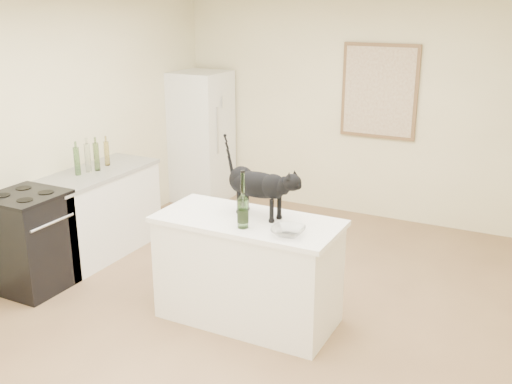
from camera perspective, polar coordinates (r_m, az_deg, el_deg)
The scene contains 16 objects.
floor at distance 5.36m, azimuth -0.71°, elevation -10.78°, with size 5.50×5.50×0.00m, color #93724E.
wall_back at distance 7.36m, azimuth 9.38°, elevation 7.73°, with size 4.50×4.50×0.00m, color #FAF2C1.
wall_left at distance 6.22m, azimuth -19.50°, elevation 5.08°, with size 5.50×5.50×0.00m, color #FAF2C1.
island_base at distance 4.97m, azimuth -0.78°, elevation -7.67°, with size 1.44×0.67×0.86m, color white.
island_top at distance 4.79m, azimuth -0.81°, elevation -2.81°, with size 1.50×0.70×0.04m, color white.
left_cabinets at distance 6.45m, azimuth -14.95°, elevation -2.10°, with size 0.60×1.40×0.86m, color white.
left_countertop at distance 6.32m, azimuth -15.27°, elevation 1.74°, with size 0.62×1.44×0.04m, color gray.
stove at distance 5.86m, azimuth -20.79°, elevation -4.55°, with size 0.60×0.60×0.90m, color black.
fridge at distance 7.90m, azimuth -5.32°, elevation 5.27°, with size 0.68×0.68×1.70m, color white.
artwork_frame at distance 7.20m, azimuth 11.71°, elevation 9.41°, with size 0.90×0.03×1.10m, color brown.
artwork_canvas at distance 7.19m, azimuth 11.67°, elevation 9.39°, with size 0.82×0.00×1.02m, color beige.
black_cat at distance 4.78m, azimuth 0.17°, elevation 0.38°, with size 0.67×0.20×0.47m, color black, non-canonical shape.
wine_bottle at distance 4.54m, azimuth -1.27°, elevation -1.04°, with size 0.09×0.09×0.40m, color #2A5020.
glass_bowl at distance 4.45m, azimuth 3.10°, elevation -3.78°, with size 0.25×0.25×0.06m, color silver.
fridge_paper at distance 7.65m, azimuth -3.16°, elevation 8.62°, with size 0.00×0.12×0.15m, color white.
counter_bottle_cluster at distance 6.30m, azimuth -15.47°, elevation 3.19°, with size 0.12×0.48×0.30m.
Camera 1 is at (2.20, -4.15, 2.58)m, focal length 41.82 mm.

